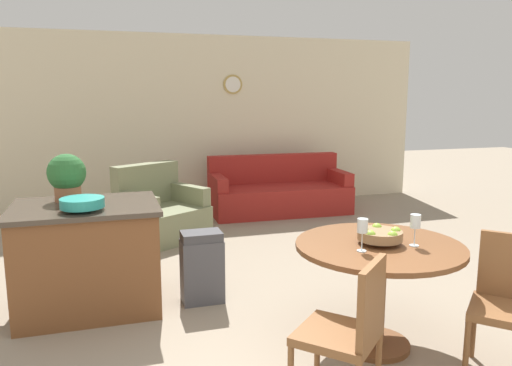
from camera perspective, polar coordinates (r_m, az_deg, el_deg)
wall_back at (r=7.97m, az=-8.23°, el=6.86°), size 8.00×0.09×2.70m
dining_table at (r=3.62m, az=13.81°, el=-9.39°), size 1.16×1.16×0.76m
dining_chair_near_left at (r=2.91m, az=10.61°, el=-15.95°), size 0.59×0.59×0.90m
dining_chair_near_right at (r=3.61m, az=26.82°, el=-11.69°), size 0.59×0.59×0.90m
fruit_bowl at (r=3.55m, az=13.97°, el=-5.77°), size 0.31×0.31×0.12m
wine_glass_left at (r=3.33m, az=12.07°, el=-4.95°), size 0.07×0.07×0.22m
wine_glass_right at (r=3.54m, az=17.75°, el=-4.33°), size 0.07×0.07×0.22m
kitchen_island at (r=4.42m, az=-18.66°, el=-7.99°), size 1.17×0.90×0.89m
teal_bowl at (r=4.09m, az=-19.24°, el=-2.17°), size 0.33×0.33×0.10m
potted_plant at (r=4.48m, az=-20.81°, el=0.78°), size 0.32×0.32×0.40m
trash_bin at (r=4.40m, az=-6.19°, el=-9.53°), size 0.35×0.24×0.63m
couch at (r=7.64m, az=2.61°, el=-1.18°), size 2.10×0.93×0.86m
armchair at (r=6.38m, az=-10.91°, el=-3.49°), size 1.22×1.20×0.92m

